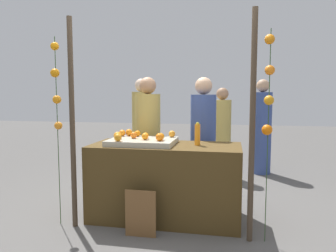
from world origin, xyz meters
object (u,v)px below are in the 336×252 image
(chalkboard_sign, at_px, (141,214))
(vendor_left, at_px, (148,143))
(stall_counter, at_px, (166,182))
(juice_bottle, at_px, (197,134))
(orange_1, at_px, (159,137))
(orange_0, at_px, (117,135))
(vendor_right, at_px, (203,145))

(chalkboard_sign, distance_m, vendor_left, 1.30)
(stall_counter, height_order, chalkboard_sign, stall_counter)
(juice_bottle, height_order, chalkboard_sign, juice_bottle)
(orange_1, relative_size, vendor_left, 0.05)
(stall_counter, distance_m, orange_1, 0.56)
(stall_counter, xyz_separation_m, orange_1, (-0.04, -0.14, 0.54))
(stall_counter, height_order, orange_0, orange_0)
(chalkboard_sign, relative_size, vendor_right, 0.30)
(vendor_left, xyz_separation_m, vendor_right, (0.74, 0.02, -0.00))
(stall_counter, height_order, vendor_left, vendor_left)
(chalkboard_sign, bearing_deg, orange_1, 74.64)
(vendor_right, bearing_deg, vendor_left, -178.51)
(stall_counter, distance_m, vendor_left, 0.80)
(orange_0, xyz_separation_m, juice_bottle, (0.91, 0.12, 0.02))
(vendor_right, bearing_deg, orange_0, -141.43)
(orange_1, bearing_deg, stall_counter, 73.39)
(juice_bottle, height_order, vendor_right, vendor_right)
(chalkboard_sign, relative_size, vendor_left, 0.30)
(stall_counter, relative_size, orange_0, 19.78)
(juice_bottle, distance_m, chalkboard_sign, 1.07)
(chalkboard_sign, xyz_separation_m, vendor_left, (-0.22, 1.16, 0.54))
(orange_0, distance_m, chalkboard_sign, 0.95)
(orange_0, distance_m, vendor_left, 0.76)
(orange_0, xyz_separation_m, chalkboard_sign, (0.40, -0.44, -0.74))
(chalkboard_sign, bearing_deg, stall_counter, 74.32)
(orange_0, height_order, vendor_right, vendor_right)
(juice_bottle, bearing_deg, orange_1, -157.97)
(orange_1, height_order, vendor_left, vendor_left)
(juice_bottle, bearing_deg, vendor_left, 140.84)
(juice_bottle, bearing_deg, vendor_right, 88.95)
(orange_1, relative_size, chalkboard_sign, 0.17)
(vendor_left, distance_m, vendor_right, 0.75)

